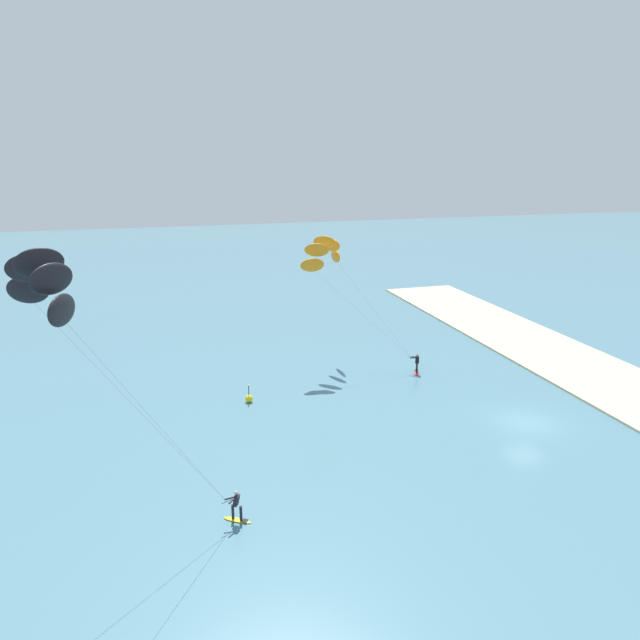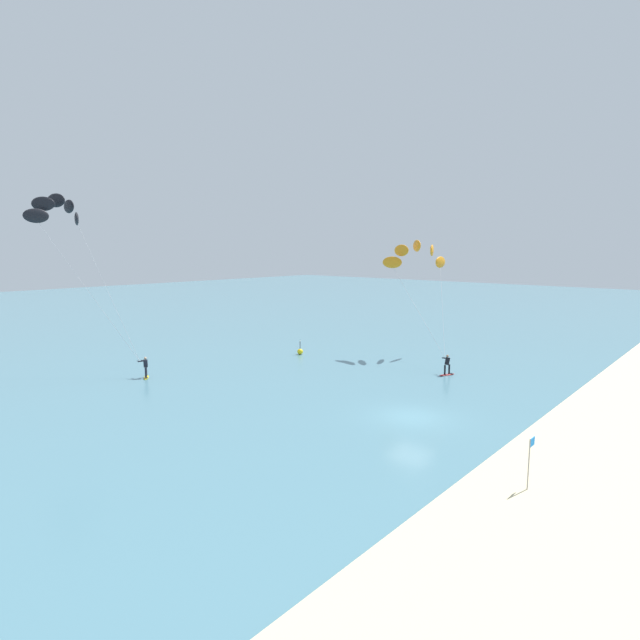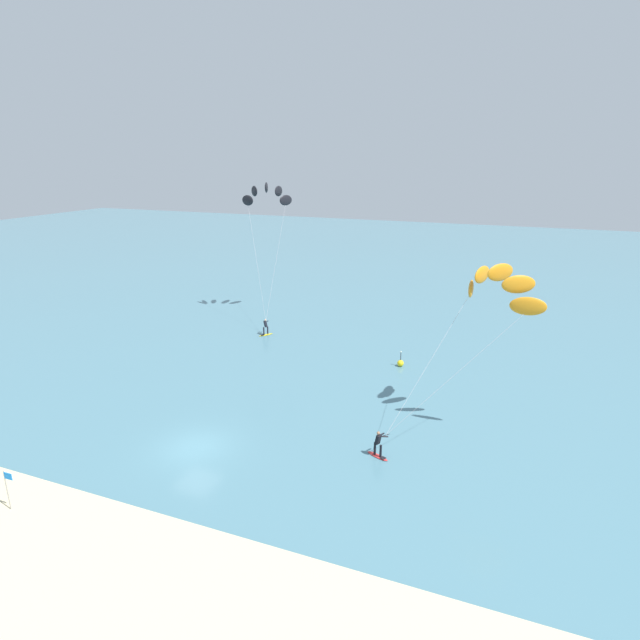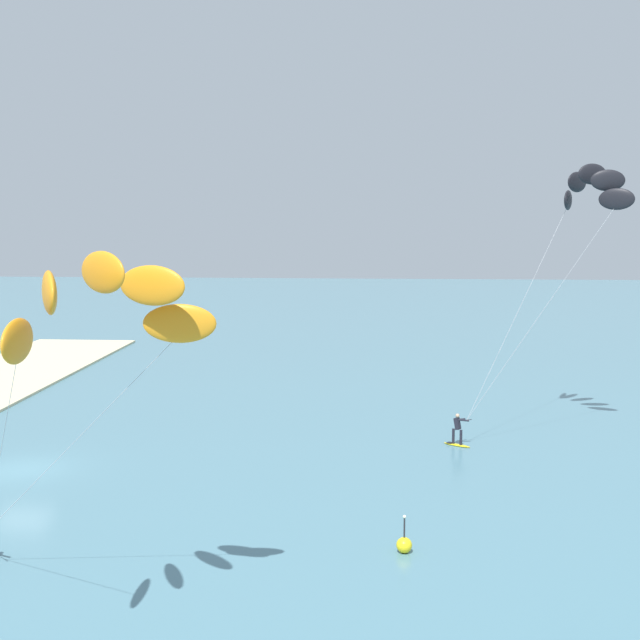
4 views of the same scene
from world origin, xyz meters
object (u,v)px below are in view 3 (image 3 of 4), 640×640
object	(u,v)px
beach_flag	(8,483)
marker_buoy	(400,363)
kitesurfer_nearshore	(495,291)
kitesurfer_mid_water	(267,199)

from	to	relation	value
beach_flag	marker_buoy	bearing A→B (deg)	62.53
kitesurfer_nearshore	marker_buoy	world-z (taller)	kitesurfer_nearshore
kitesurfer_nearshore	marker_buoy	distance (m)	14.30
kitesurfer_nearshore	marker_buoy	xyz separation A→B (m)	(-7.44, 8.27, -8.99)
kitesurfer_nearshore	beach_flag	xyz separation A→B (m)	(-21.06, -17.92, -7.58)
kitesurfer_nearshore	kitesurfer_mid_water	distance (m)	30.93
kitesurfer_nearshore	marker_buoy	bearing A→B (deg)	131.98
marker_buoy	beach_flag	xyz separation A→B (m)	(-13.62, -26.19, 1.41)
marker_buoy	beach_flag	world-z (taller)	beach_flag
marker_buoy	beach_flag	size ratio (longest dim) A/B	0.63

